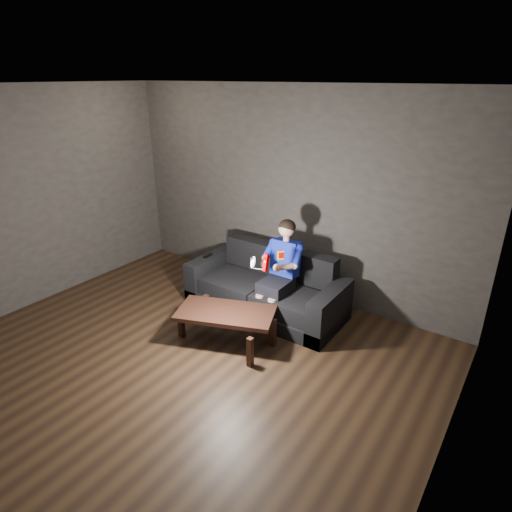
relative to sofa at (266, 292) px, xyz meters
The scene contains 10 objects.
floor 1.86m from the sofa, 93.45° to the right, with size 5.00×5.00×0.00m, color black.
back_wall 1.29m from the sofa, 99.49° to the left, with size 5.00×0.04×2.70m, color #342E2D.
right_wall 3.21m from the sofa, 37.57° to the right, with size 0.04×5.00×2.70m, color #342E2D.
ceiling 3.06m from the sofa, 93.45° to the right, with size 5.00×5.00×0.02m, color silver.
sofa is the anchor object (origin of this frame).
child 0.50m from the sofa, 10.39° to the right, with size 0.48×0.59×1.19m.
wii_remote_red 0.89m from the sofa, 57.71° to the right, with size 0.06×0.08×0.19m.
nunchuk_white 0.81m from the sofa, 73.74° to the right, with size 0.07×0.10×0.15m.
wii_remote_black 0.95m from the sofa, behind, with size 0.04×0.15×0.03m.
coffee_table 0.86m from the sofa, 88.15° to the right, with size 1.18×0.89×0.39m.
Camera 1 is at (2.74, -2.18, 2.78)m, focal length 30.00 mm.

